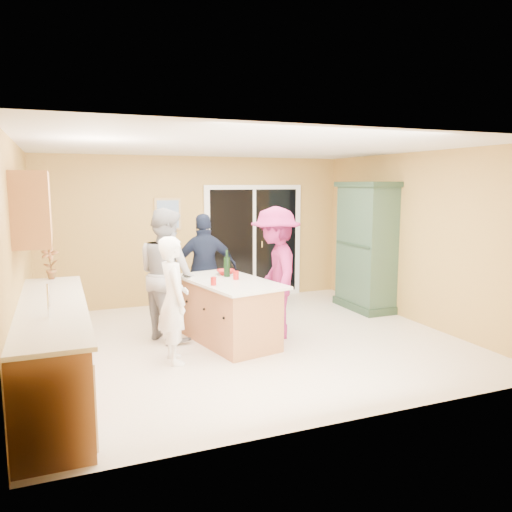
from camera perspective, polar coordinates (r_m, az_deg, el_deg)
name	(u,v)px	position (r m, az deg, el deg)	size (l,w,h in m)	color
floor	(249,341)	(6.90, -0.86, -9.67)	(5.50, 5.50, 0.00)	silver
ceiling	(248,146)	(6.58, -0.91, 12.41)	(5.50, 5.00, 0.10)	silver
wall_back	(199,230)	(8.98, -6.58, 2.95)	(5.50, 0.10, 2.60)	#D7B458
wall_front	(351,280)	(4.40, 10.81, -2.71)	(5.50, 0.10, 2.60)	#D7B458
wall_left	(20,258)	(6.20, -25.36, -0.18)	(0.10, 5.00, 2.60)	#D7B458
wall_right	(416,238)	(8.01, 17.84, 1.96)	(0.10, 5.00, 2.60)	#D7B458
left_cabinet_run	(53,355)	(5.35, -22.20, -10.48)	(0.65, 3.05, 1.24)	#A66540
upper_cabinets	(33,207)	(5.94, -24.13, 5.13)	(0.35, 1.60, 0.75)	#A66540
sliding_door	(254,242)	(9.30, -0.25, 1.64)	(1.90, 0.07, 2.10)	white
framed_picture	(168,214)	(8.81, -10.04, 4.73)	(0.46, 0.04, 0.56)	tan
kitchen_island	(229,313)	(6.74, -3.05, -6.56)	(1.20, 1.78, 0.86)	#A66540
green_hutch	(366,248)	(8.62, 12.49, 0.92)	(0.62, 1.17, 2.16)	#223826
woman_white	(173,300)	(6.01, -9.41, -4.98)	(0.55, 0.36, 1.52)	white
woman_grey	(167,274)	(6.91, -10.18, -2.05)	(0.88, 0.68, 1.81)	gray
woman_navy	(205,269)	(7.65, -5.84, -1.45)	(0.98, 0.41, 1.68)	#1A223A
woman_magenta	(276,273)	(6.88, 2.27, -1.93)	(1.17, 0.68, 1.82)	maroon
serving_bowl	(226,272)	(7.04, -3.48, -1.85)	(0.26, 0.26, 0.06)	#A51412
tulip_vase	(50,263)	(6.73, -22.47, -0.73)	(0.22, 0.15, 0.41)	#A6101B
tumbler_near	(213,281)	(6.29, -4.89, -2.89)	(0.07, 0.07, 0.10)	#A51412
tumbler_far	(236,275)	(6.65, -2.31, -2.23)	(0.08, 0.08, 0.11)	#A51412
wine_bottle	(227,266)	(6.85, -3.34, -1.17)	(0.09, 0.09, 0.37)	black
white_plate	(228,273)	(7.09, -3.27, -1.97)	(0.24, 0.24, 0.02)	white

